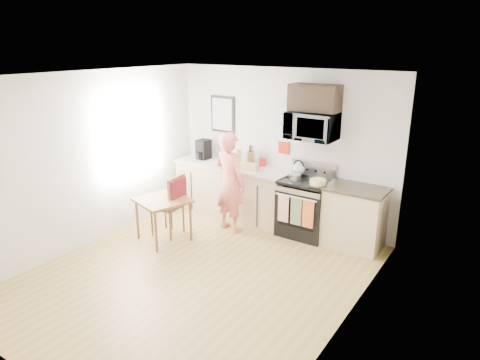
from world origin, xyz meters
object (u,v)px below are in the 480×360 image
Objects in this scene: chair at (174,198)px; range at (305,209)px; dining_table at (163,204)px; cake at (318,183)px; microwave at (312,126)px; person at (230,182)px.

range is at bearing 28.88° from chair.
cake is (2.00, 1.25, 0.37)m from dining_table.
range is at bearing -89.94° from microwave.
microwave is 2.61× the size of cake.
person reaches higher than range.
microwave is at bearing 134.26° from cake.
person is at bearing -150.17° from microwave.
microwave is at bearing -139.40° from person.
person is at bearing 54.53° from dining_table.
microwave reaches higher than chair.
person reaches higher than cake.
microwave is 0.46× the size of person.
chair is (0.05, 0.21, 0.04)m from dining_table.
microwave is 0.75× the size of chair.
dining_table is at bearing -138.72° from microwave.
chair is at bearing 77.53° from dining_table.
range is at bearing 39.27° from dining_table.
range is 3.99× the size of cake.
chair is 3.45× the size of cake.
person is 2.08× the size of dining_table.
person is at bearing -165.21° from cake.
dining_table is 0.21m from chair.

